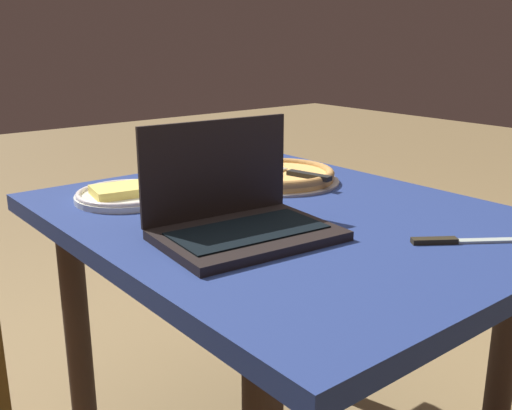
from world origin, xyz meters
name	(u,v)px	position (x,y,z in m)	size (l,w,h in m)	color
dining_table	(284,254)	(0.00, 0.00, 0.62)	(1.06, 0.85, 0.72)	navy
laptop	(238,213)	(0.06, -0.17, 0.76)	(0.26, 0.35, 0.21)	black
pizza_plate	(127,194)	(-0.31, -0.22, 0.73)	(0.24, 0.24, 0.04)	white
pizza_tray	(278,175)	(-0.21, 0.17, 0.73)	(0.32, 0.32, 0.04)	#A29E9F
table_knife	(454,241)	(0.35, 0.11, 0.72)	(0.13, 0.18, 0.01)	#B3C5BB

